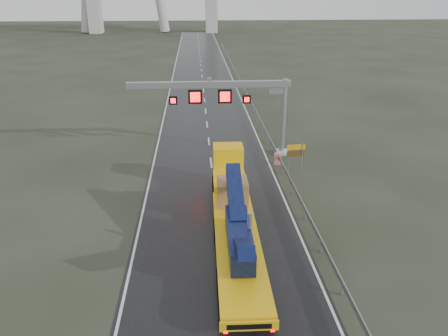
{
  "coord_description": "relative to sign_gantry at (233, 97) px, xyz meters",
  "views": [
    {
      "loc": [
        -1.27,
        -21.06,
        14.91
      ],
      "look_at": [
        0.59,
        7.01,
        3.2
      ],
      "focal_mm": 35.0,
      "sensor_mm": 36.0,
      "label": 1
    }
  ],
  "objects": [
    {
      "name": "road",
      "position": [
        -2.1,
        22.01,
        -5.6
      ],
      "size": [
        11.0,
        200.0,
        0.02
      ],
      "primitive_type": "cube",
      "color": "black",
      "rests_on": "ground"
    },
    {
      "name": "striped_barrier",
      "position": [
        3.9,
        -2.74,
        -5.08
      ],
      "size": [
        0.69,
        0.46,
        1.07
      ],
      "primitive_type": "cube",
      "rotation": [
        0.0,
        0.0,
        -0.21
      ],
      "color": "red",
      "rests_on": "ground"
    },
    {
      "name": "exit_sign_pair",
      "position": [
        5.0,
        -4.92,
        -3.73
      ],
      "size": [
        1.57,
        0.22,
        2.69
      ],
      "rotation": [
        0.0,
        0.0,
        0.1
      ],
      "color": "gray",
      "rests_on": "ground"
    },
    {
      "name": "heavy_haul_truck",
      "position": [
        -1.04,
        -13.41,
        -4.0
      ],
      "size": [
        2.9,
        17.79,
        4.17
      ],
      "rotation": [
        0.0,
        0.0,
        -0.02
      ],
      "color": "#FBB30D",
      "rests_on": "ground"
    },
    {
      "name": "ground",
      "position": [
        -2.1,
        -17.99,
        -5.61
      ],
      "size": [
        400.0,
        400.0,
        0.0
      ],
      "primitive_type": "plane",
      "color": "#272B1E",
      "rests_on": "ground"
    },
    {
      "name": "guardrail",
      "position": [
        4.0,
        12.01,
        -4.91
      ],
      "size": [
        0.2,
        140.0,
        1.4
      ],
      "primitive_type": null,
      "color": "gray",
      "rests_on": "ground"
    },
    {
      "name": "sign_gantry",
      "position": [
        0.0,
        0.0,
        0.0
      ],
      "size": [
        14.9,
        1.2,
        7.42
      ],
      "color": "#BABBB5",
      "rests_on": "ground"
    }
  ]
}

